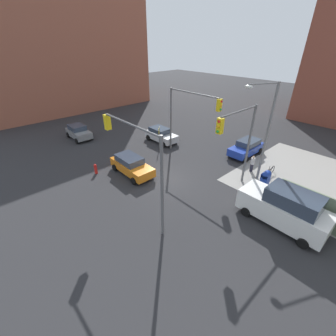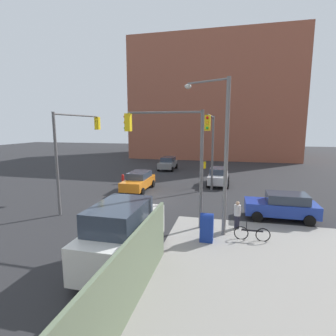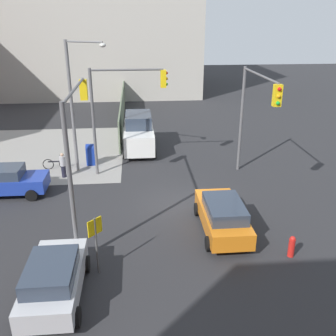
{
  "view_description": "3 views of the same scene",
  "coord_description": "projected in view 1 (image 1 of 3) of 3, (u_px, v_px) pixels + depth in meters",
  "views": [
    {
      "loc": [
        12.26,
        -11.09,
        10.47
      ],
      "look_at": [
        0.89,
        -0.79,
        1.74
      ],
      "focal_mm": 24.0,
      "sensor_mm": 36.0,
      "label": 1
    },
    {
      "loc": [
        18.58,
        5.97,
        5.67
      ],
      "look_at": [
        -0.75,
        1.39,
        2.45
      ],
      "focal_mm": 28.0,
      "sensor_mm": 36.0,
      "label": 2
    },
    {
      "loc": [
        -17.47,
        2.0,
        9.2
      ],
      "look_at": [
        0.73,
        0.38,
        1.78
      ],
      "focal_mm": 40.0,
      "sensor_mm": 36.0,
      "label": 3
    }
  ],
  "objects": [
    {
      "name": "hatchback_blue",
      "position": [
        247.0,
        147.0,
        23.22
      ],
      "size": [
        2.02,
        4.18,
        1.62
      ],
      "color": "#1E389E",
      "rests_on": "ground"
    },
    {
      "name": "sedan_orange",
      "position": [
        131.0,
        165.0,
        19.93
      ],
      "size": [
        4.49,
        2.02,
        1.62
      ],
      "color": "orange",
      "rests_on": "ground"
    },
    {
      "name": "pedestrian_crossing",
      "position": [
        252.0,
        164.0,
        20.24
      ],
      "size": [
        0.36,
        0.36,
        1.57
      ],
      "rotation": [
        0.0,
        0.0,
        1.82
      ],
      "color": "#B2B2B7",
      "rests_on": "ground"
    },
    {
      "name": "street_lamp_corner",
      "position": [
        265.0,
        127.0,
        17.18
      ],
      "size": [
        1.45,
        2.43,
        8.0
      ],
      "color": "slate",
      "rests_on": "ground"
    },
    {
      "name": "building_brick_west",
      "position": [
        50.0,
        43.0,
        36.81
      ],
      "size": [
        16.0,
        28.0,
        20.22
      ],
      "color": "#93513D",
      "rests_on": "ground"
    },
    {
      "name": "bicycle_leaning_on_fence",
      "position": [
        270.0,
        171.0,
        19.98
      ],
      "size": [
        0.05,
        1.75,
        0.97
      ],
      "color": "black",
      "rests_on": "ground"
    },
    {
      "name": "fire_hydrant",
      "position": [
        96.0,
        169.0,
        20.08
      ],
      "size": [
        0.26,
        0.26,
        0.94
      ],
      "color": "red",
      "rests_on": "ground"
    },
    {
      "name": "mailbox_blue",
      "position": [
        265.0,
        179.0,
        18.1
      ],
      "size": [
        0.56,
        0.64,
        1.43
      ],
      "color": "navy",
      "rests_on": "ground"
    },
    {
      "name": "warning_sign_two_way",
      "position": [
        159.0,
        134.0,
        24.33
      ],
      "size": [
        0.48,
        0.48,
        2.4
      ],
      "color": "#4C4C4C",
      "rests_on": "ground"
    },
    {
      "name": "van_white_delivery",
      "position": [
        285.0,
        208.0,
        14.16
      ],
      "size": [
        5.4,
        2.32,
        2.62
      ],
      "color": "white",
      "rests_on": "ground"
    },
    {
      "name": "traffic_signal_ne_corner",
      "position": [
        239.0,
        135.0,
        16.03
      ],
      "size": [
        0.36,
        4.54,
        6.5
      ],
      "color": "#59595B",
      "rests_on": "ground"
    },
    {
      "name": "traffic_signal_se_corner",
      "position": [
        137.0,
        155.0,
        13.15
      ],
      "size": [
        5.76,
        0.36,
        6.5
      ],
      "color": "#59595B",
      "rests_on": "ground"
    },
    {
      "name": "bicycle_at_crosswalk",
      "position": [
        167.0,
        136.0,
        27.26
      ],
      "size": [
        1.75,
        0.05,
        0.97
      ],
      "color": "black",
      "rests_on": "ground"
    },
    {
      "name": "coupe_silver",
      "position": [
        161.0,
        135.0,
        26.36
      ],
      "size": [
        4.06,
        2.02,
        1.62
      ],
      "color": "#B7BABF",
      "rests_on": "ground"
    },
    {
      "name": "hatchback_gray",
      "position": [
        78.0,
        132.0,
        27.19
      ],
      "size": [
        3.84,
        2.02,
        1.62
      ],
      "color": "slate",
      "rests_on": "ground"
    },
    {
      "name": "sidewalk_corner",
      "position": [
        318.0,
        182.0,
        19.01
      ],
      "size": [
        12.0,
        12.0,
        0.01
      ],
      "primitive_type": "cube",
      "color": "gray",
      "rests_on": "ground"
    },
    {
      "name": "traffic_signal_nw_corner",
      "position": [
        188.0,
        111.0,
        21.23
      ],
      "size": [
        6.19,
        0.36,
        6.5
      ],
      "color": "#59595B",
      "rests_on": "ground"
    },
    {
      "name": "ground_plane",
      "position": [
        168.0,
        179.0,
        19.55
      ],
      "size": [
        120.0,
        120.0,
        0.0
      ],
      "primitive_type": "plane",
      "color": "#28282B"
    }
  ]
}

